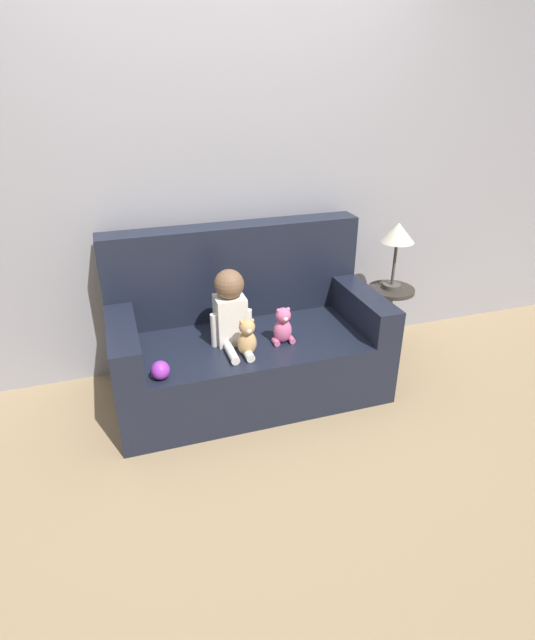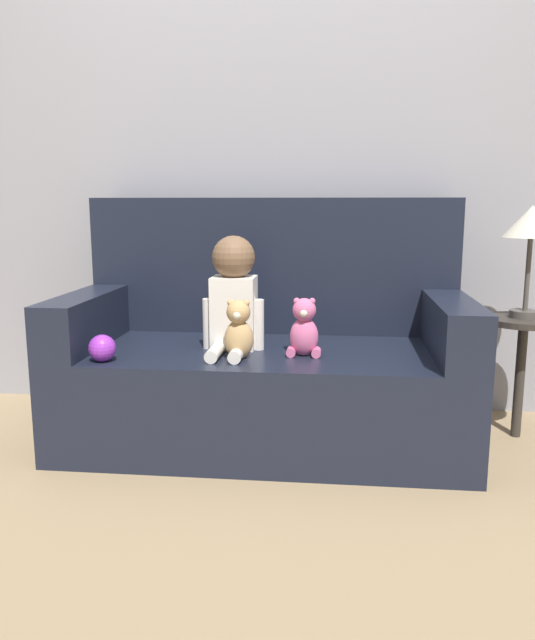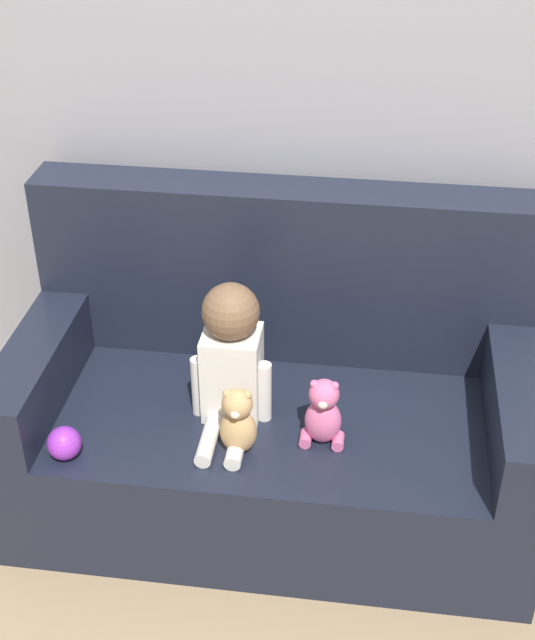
{
  "view_description": "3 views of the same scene",
  "coord_description": "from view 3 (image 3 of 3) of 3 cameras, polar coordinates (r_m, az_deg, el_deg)",
  "views": [
    {
      "loc": [
        -0.72,
        -2.56,
        1.82
      ],
      "look_at": [
        0.09,
        -0.09,
        0.53
      ],
      "focal_mm": 28.0,
      "sensor_mm": 36.0,
      "label": 1
    },
    {
      "loc": [
        0.28,
        -2.46,
        0.97
      ],
      "look_at": [
        0.02,
        -0.07,
        0.52
      ],
      "focal_mm": 35.0,
      "sensor_mm": 36.0,
      "label": 2
    },
    {
      "loc": [
        0.28,
        -2.16,
        2.14
      ],
      "look_at": [
        -0.02,
        0.01,
        0.7
      ],
      "focal_mm": 50.0,
      "sensor_mm": 36.0,
      "label": 3
    }
  ],
  "objects": [
    {
      "name": "plush_toy_side",
      "position": [
        2.6,
        3.59,
        -5.99
      ],
      "size": [
        0.13,
        0.1,
        0.22
      ],
      "color": "#DB6699",
      "rests_on": "couch"
    },
    {
      "name": "toy_ball",
      "position": [
        2.64,
        -12.89,
        -7.69
      ],
      "size": [
        0.1,
        0.1,
        0.1
      ],
      "color": "purple",
      "rests_on": "couch"
    },
    {
      "name": "ground_plane",
      "position": [
        3.05,
        0.36,
        -11.24
      ],
      "size": [
        12.0,
        12.0,
        0.0
      ],
      "primitive_type": "plane",
      "color": "#9E8460"
    },
    {
      "name": "couch",
      "position": [
        2.89,
        0.57,
        -5.49
      ],
      "size": [
        1.61,
        0.82,
        0.99
      ],
      "color": "black",
      "rests_on": "ground_plane"
    },
    {
      "name": "wall_back",
      "position": [
        2.8,
        1.83,
        15.75
      ],
      "size": [
        8.0,
        0.05,
        2.6
      ],
      "color": "#93939E",
      "rests_on": "ground_plane"
    },
    {
      "name": "person_baby",
      "position": [
        2.63,
        -2.35,
        -2.42
      ],
      "size": [
        0.24,
        0.36,
        0.45
      ],
      "color": "white",
      "rests_on": "couch"
    },
    {
      "name": "teddy_bear_brown",
      "position": [
        2.56,
        -1.91,
        -6.5
      ],
      "size": [
        0.11,
        0.1,
        0.22
      ],
      "color": "tan",
      "rests_on": "couch"
    }
  ]
}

